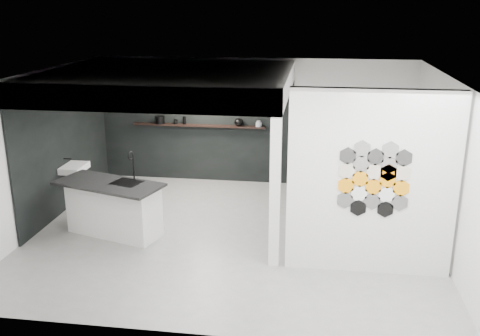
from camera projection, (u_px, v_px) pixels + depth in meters
name	position (u px, v px, depth m)	size (l,w,h in m)	color
floor	(232.00, 235.00, 9.48)	(7.00, 6.00, 0.01)	gray
partition_panel	(371.00, 184.00, 7.81)	(2.45, 0.15, 2.80)	silver
bay_clad_back	(196.00, 130.00, 12.11)	(4.40, 0.04, 2.35)	black
bay_clad_left	(66.00, 149.00, 10.54)	(0.04, 4.00, 2.35)	black
bulkhead	(170.00, 81.00, 9.84)	(4.40, 4.00, 0.40)	silver
corner_column	(275.00, 194.00, 8.07)	(0.16, 0.16, 2.35)	silver
fascia_beam	(136.00, 99.00, 8.02)	(4.40, 0.16, 0.40)	silver
wall_basin	(74.00, 168.00, 10.41)	(0.40, 0.60, 0.12)	silver
display_shelf	(199.00, 125.00, 11.96)	(3.00, 0.15, 0.04)	black
kitchen_island	(114.00, 207.00, 9.36)	(2.02, 1.33, 1.50)	silver
stockpot	(160.00, 120.00, 12.05)	(0.20, 0.20, 0.17)	black
kettle	(239.00, 122.00, 11.80)	(0.20, 0.20, 0.17)	black
glass_bowl	(259.00, 124.00, 11.75)	(0.13, 0.13, 0.09)	gray
glass_vase	(259.00, 124.00, 11.75)	(0.09, 0.09, 0.13)	gray
bottle_dark	(184.00, 120.00, 11.97)	(0.06, 0.06, 0.17)	black
utensil_cup	(176.00, 122.00, 12.01)	(0.08, 0.08, 0.10)	black
hex_tile_cluster	(375.00, 179.00, 7.70)	(1.04, 0.02, 1.16)	black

